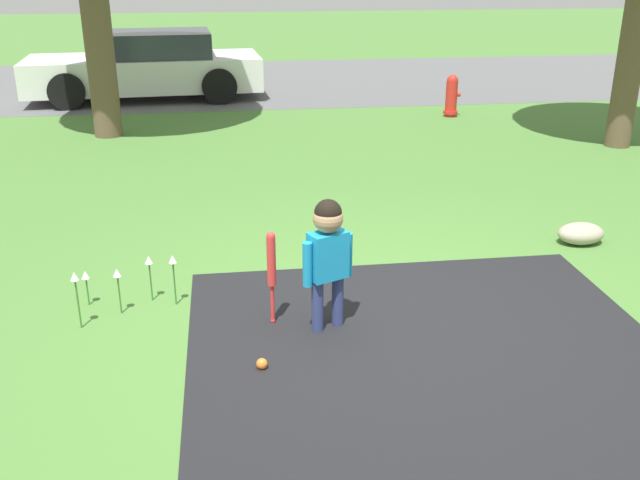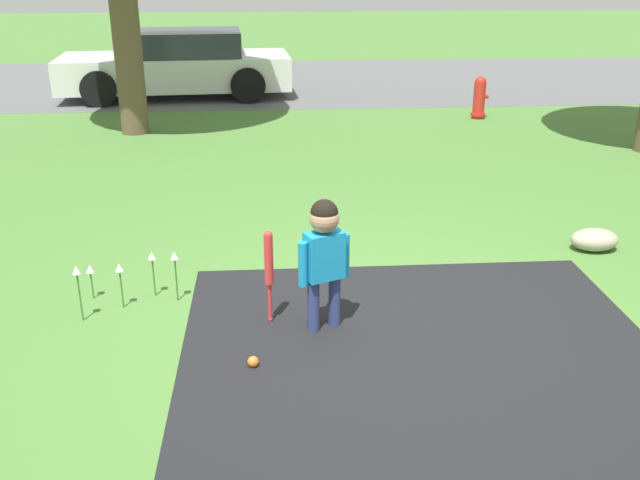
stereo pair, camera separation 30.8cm
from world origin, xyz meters
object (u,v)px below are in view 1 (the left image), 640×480
sports_ball (262,364)px  parked_car (147,67)px  fire_hydrant (452,96)px  baseball_bat (271,265)px  child (328,247)px

sports_ball → parked_car: size_ratio=0.02×
sports_ball → fire_hydrant: (3.52, 7.26, 0.29)m
baseball_bat → parked_car: 9.10m
fire_hydrant → parked_car: parked_car is taller
sports_ball → fire_hydrant: 8.07m
parked_car → sports_ball: bearing=95.1°
child → baseball_bat: size_ratio=1.36×
baseball_bat → sports_ball: 0.75m
baseball_bat → fire_hydrant: 7.48m
child → fire_hydrant: size_ratio=1.43×
baseball_bat → parked_car: (-1.62, 8.96, 0.11)m
child → fire_hydrant: (3.02, 6.78, -0.29)m
fire_hydrant → parked_car: size_ratio=0.16×
baseball_bat → sports_ball: size_ratio=9.62×
baseball_bat → fire_hydrant: (3.40, 6.65, -0.13)m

